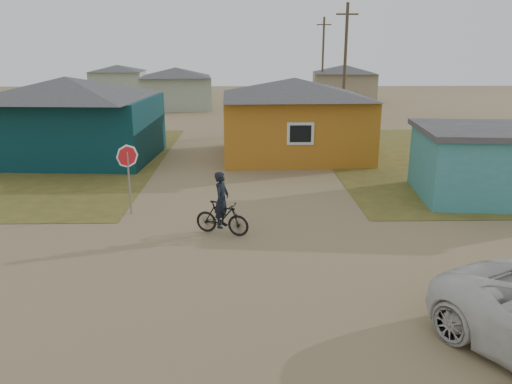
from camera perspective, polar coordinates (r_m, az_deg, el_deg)
ground at (r=12.18m, az=-1.33°, el=-9.90°), size 120.00×120.00×0.00m
house_teal at (r=26.09m, az=-20.58°, el=7.98°), size 8.93×7.08×4.00m
house_yellow at (r=25.27m, az=4.37°, el=8.61°), size 7.72×6.76×3.90m
shed_turquoise at (r=20.24m, az=26.67°, el=2.98°), size 6.71×4.93×2.60m
house_pale_west at (r=45.46m, az=-9.10°, el=11.70°), size 7.04×6.15×3.60m
house_beige_east at (r=52.01m, az=9.99°, el=12.22°), size 6.95×6.05×3.60m
house_pale_north at (r=58.74m, az=-15.47°, el=12.23°), size 6.28×5.81×3.40m
utility_pole_near at (r=33.58m, az=10.12°, el=13.98°), size 1.40×0.20×8.00m
utility_pole_far at (r=49.51m, az=7.64°, el=14.77°), size 1.40×0.20×8.00m
stop_sign at (r=16.74m, az=-14.44°, el=3.23°), size 0.75×0.25×2.35m
cyclist at (r=14.72m, az=-3.92°, el=-2.28°), size 1.74×1.05×1.90m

